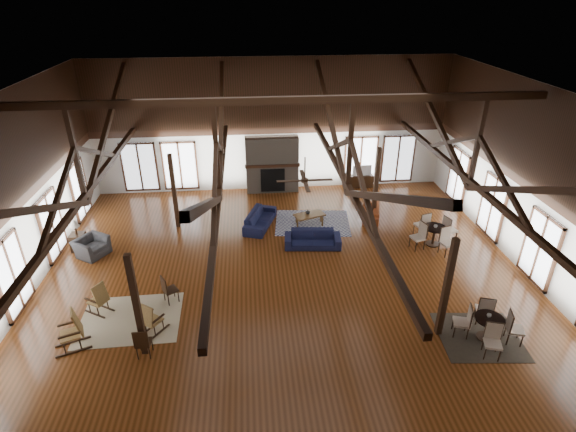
{
  "coord_description": "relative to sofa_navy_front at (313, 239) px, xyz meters",
  "views": [
    {
      "loc": [
        -1.06,
        -12.72,
        8.67
      ],
      "look_at": [
        0.21,
        1.0,
        1.54
      ],
      "focal_mm": 28.0,
      "sensor_mm": 36.0,
      "label": 1
    }
  ],
  "objects": [
    {
      "name": "floor",
      "position": [
        -1.17,
        -1.46,
        -0.3
      ],
      "size": [
        16.0,
        16.0,
        0.0
      ],
      "primitive_type": "plane",
      "color": "brown",
      "rests_on": "ground"
    },
    {
      "name": "ceiling",
      "position": [
        -1.17,
        -1.46,
        5.7
      ],
      "size": [
        16.0,
        14.0,
        0.02
      ],
      "primitive_type": "cube",
      "color": "black",
      "rests_on": "wall_back"
    },
    {
      "name": "wall_back",
      "position": [
        -1.17,
        5.54,
        2.7
      ],
      "size": [
        16.0,
        0.02,
        6.0
      ],
      "primitive_type": "cube",
      "color": "silver",
      "rests_on": "floor"
    },
    {
      "name": "wall_front",
      "position": [
        -1.17,
        -8.46,
        2.7
      ],
      "size": [
        16.0,
        0.02,
        6.0
      ],
      "primitive_type": "cube",
      "color": "silver",
      "rests_on": "floor"
    },
    {
      "name": "wall_left",
      "position": [
        -9.17,
        -1.46,
        2.7
      ],
      "size": [
        0.02,
        14.0,
        6.0
      ],
      "primitive_type": "cube",
      "color": "silver",
      "rests_on": "floor"
    },
    {
      "name": "wall_right",
      "position": [
        6.83,
        -1.46,
        2.7
      ],
      "size": [
        0.02,
        14.0,
        6.0
      ],
      "primitive_type": "cube",
      "color": "silver",
      "rests_on": "floor"
    },
    {
      "name": "roof_truss",
      "position": [
        -1.17,
        -1.46,
        3.73
      ],
      "size": [
        15.6,
        14.07,
        3.14
      ],
      "color": "black",
      "rests_on": "wall_back"
    },
    {
      "name": "post_grid",
      "position": [
        -1.17,
        -1.46,
        1.22
      ],
      "size": [
        8.16,
        7.16,
        3.05
      ],
      "color": "black",
      "rests_on": "floor"
    },
    {
      "name": "fireplace",
      "position": [
        -1.17,
        5.21,
        0.99
      ],
      "size": [
        2.5,
        0.69,
        2.6
      ],
      "color": "#746759",
      "rests_on": "floor"
    },
    {
      "name": "ceiling_fan",
      "position": [
        -0.67,
        -2.46,
        3.43
      ],
      "size": [
        1.6,
        1.6,
        0.75
      ],
      "color": "black",
      "rests_on": "roof_truss"
    },
    {
      "name": "sofa_navy_front",
      "position": [
        0.0,
        0.0,
        0.0
      ],
      "size": [
        2.13,
        1.0,
        0.6
      ],
      "primitive_type": "imported",
      "rotation": [
        0.0,
        0.0,
        -0.09
      ],
      "color": "#131634",
      "rests_on": "floor"
    },
    {
      "name": "sofa_navy_left",
      "position": [
        -1.88,
        1.77,
        0.0
      ],
      "size": [
        2.24,
        1.45,
        0.61
      ],
      "primitive_type": "imported",
      "rotation": [
        0.0,
        0.0,
        1.24
      ],
      "color": "#131634",
      "rests_on": "floor"
    },
    {
      "name": "sofa_orange",
      "position": [
        2.74,
        2.08,
        -0.06
      ],
      "size": [
        1.79,
        1.08,
        0.49
      ],
      "primitive_type": "imported",
      "rotation": [
        0.0,
        0.0,
        -1.84
      ],
      "color": "brown",
      "rests_on": "floor"
    },
    {
      "name": "coffee_table",
      "position": [
        0.11,
        1.7,
        0.1
      ],
      "size": [
        1.33,
        0.96,
        0.46
      ],
      "rotation": [
        0.0,
        0.0,
        0.34
      ],
      "color": "brown",
      "rests_on": "floor"
    },
    {
      "name": "vase",
      "position": [
        0.05,
        1.75,
        0.25
      ],
      "size": [
        0.19,
        0.19,
        0.19
      ],
      "primitive_type": "imported",
      "rotation": [
        0.0,
        0.0,
        0.09
      ],
      "color": "#B2B2B2",
      "rests_on": "coffee_table"
    },
    {
      "name": "armchair",
      "position": [
        -7.95,
        0.14,
        0.04
      ],
      "size": [
        1.32,
        1.36,
        0.67
      ],
      "primitive_type": "imported",
      "rotation": [
        0.0,
        0.0,
        1.01
      ],
      "color": "#303033",
      "rests_on": "floor"
    },
    {
      "name": "side_table_lamp",
      "position": [
        -8.53,
        0.54,
        0.17
      ],
      "size": [
        0.49,
        0.49,
        1.25
      ],
      "color": "black",
      "rests_on": "floor"
    },
    {
      "name": "rocking_chair_a",
      "position": [
        -6.76,
        -3.18,
        0.18
      ],
      "size": [
        0.89,
        0.77,
        1.01
      ],
      "rotation": [
        0.0,
        0.0,
        1.02
      ],
      "color": "olive",
      "rests_on": "floor"
    },
    {
      "name": "rocking_chair_b",
      "position": [
        -5.11,
        -4.22,
        0.15
      ],
      "size": [
        0.76,
        0.84,
        0.97
      ],
      "rotation": [
        0.0,
        0.0,
        -0.62
      ],
      "color": "olive",
      "rests_on": "floor"
    },
    {
      "name": "rocking_chair_c",
      "position": [
        -7.02,
        -4.57,
        0.25
      ],
      "size": [
        1.01,
        0.77,
        1.16
      ],
      "rotation": [
        0.0,
        0.0,
        1.93
      ],
      "color": "olive",
      "rests_on": "floor"
    },
    {
      "name": "side_chair_a",
      "position": [
        -4.84,
        -2.89,
        0.24
      ],
      "size": [
        0.54,
        0.54,
        0.94
      ],
      "rotation": [
        0.0,
        0.0,
        -1.03
      ],
      "color": "black",
      "rests_on": "floor"
    },
    {
      "name": "side_chair_b",
      "position": [
        -5.15,
        -5.14,
        0.23
      ],
      "size": [
        0.4,
        0.4,
        0.92
      ],
      "rotation": [
        0.0,
        0.0,
        -0.03
      ],
      "color": "black",
      "rests_on": "floor"
    },
    {
      "name": "cafe_table_near",
      "position": [
        4.05,
        -5.28,
        0.17
      ],
      "size": [
        1.86,
        1.86,
        0.95
      ],
      "rotation": [
        0.0,
        0.0,
        -0.3
      ],
      "color": "black",
      "rests_on": "floor"
    },
    {
      "name": "cafe_table_far",
      "position": [
        4.5,
        -0.29,
        0.21
      ],
      "size": [
        1.99,
        1.99,
        1.02
      ],
      "rotation": [
        0.0,
        0.0,
        0.3
      ],
      "color": "black",
      "rests_on": "floor"
    },
    {
      "name": "cup_near",
      "position": [
        4.05,
        -5.21,
        0.43
      ],
      "size": [
        0.14,
        0.14,
        0.09
      ],
      "primitive_type": "imported",
      "rotation": [
        0.0,
        0.0,
        0.3
      ],
      "color": "#B2B2B2",
      "rests_on": "cafe_table_near"
    },
    {
      "name": "cup_far",
      "position": [
        4.49,
        -0.32,
        0.48
      ],
      "size": [
        0.14,
        0.14,
        0.1
      ],
      "primitive_type": "imported",
      "rotation": [
        0.0,
        0.0,
        0.07
      ],
      "color": "#B2B2B2",
      "rests_on": "cafe_table_far"
    },
    {
      "name": "tv_console",
      "position": [
        3.05,
        5.29,
        -0.0
      ],
      "size": [
        1.19,
        0.45,
        0.6
      ],
      "primitive_type": "cube",
      "color": "black",
      "rests_on": "floor"
    },
    {
      "name": "television",
      "position": [
        3.08,
        5.29,
        0.55
      ],
      "size": [
        0.9,
        0.15,
        0.52
      ],
      "primitive_type": "imported",
      "rotation": [
        0.0,
        0.0,
        0.03
      ],
      "color": "#B2B2B2",
      "rests_on": "tv_console"
    },
    {
      "name": "rug_tan",
      "position": [
        -5.85,
        -3.59,
        -0.3
      ],
      "size": [
        2.89,
        2.3,
        0.01
      ],
      "primitive_type": "cube",
      "rotation": [
        0.0,
        0.0,
        0.02
      ],
      "color": "tan",
      "rests_on": "floor"
    },
    {
      "name": "rug_navy",
      "position": [
        0.25,
        1.81,
        -0.3
      ],
      "size": [
        3.2,
        2.55,
        0.01
      ],
      "primitive_type": "cube",
      "rotation": [
        0.0,
        0.0,
        -0.11
      ],
      "color": "#181C45",
      "rests_on": "floor"
    },
    {
      "name": "rug_dark",
      "position": [
        3.91,
        -5.21,
        -0.3
      ],
      "size": [
        2.35,
        2.17,
        0.01
      ],
      "primitive_type": "cube",
      "rotation": [
        0.0,
        0.0,
        -0.09
      ],
      "color": "black",
      "rests_on": "floor"
    }
  ]
}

